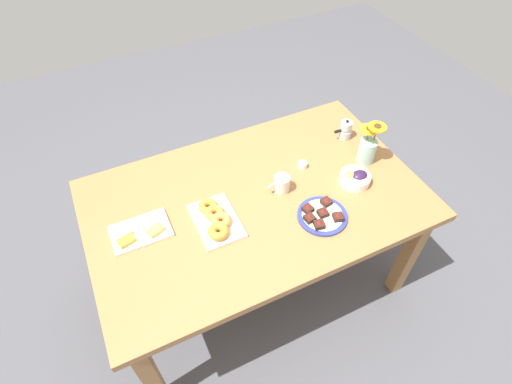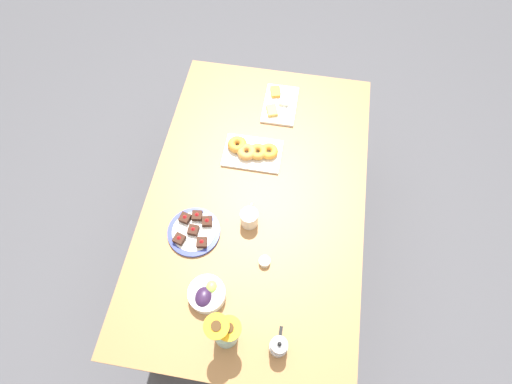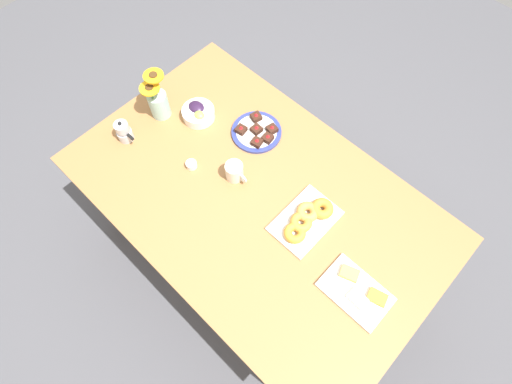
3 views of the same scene
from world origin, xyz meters
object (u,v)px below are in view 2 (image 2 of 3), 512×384
(dessert_plate, at_px, (194,231))
(flower_vase, at_px, (225,333))
(jam_cup_honey, at_px, (265,261))
(moka_pot, at_px, (279,346))
(dining_table, at_px, (256,204))
(coffee_mug, at_px, (249,218))
(cheese_platter, at_px, (280,104))
(grape_bowl, at_px, (207,294))
(croissant_platter, at_px, (252,151))

(dessert_plate, relative_size, flower_vase, 0.96)
(jam_cup_honey, xyz_separation_m, moka_pot, (-0.33, -0.10, 0.03))
(flower_vase, bearing_deg, dining_table, -0.87)
(coffee_mug, distance_m, moka_pot, 0.54)
(coffee_mug, xyz_separation_m, flower_vase, (-0.50, 0.00, 0.04))
(dining_table, height_order, cheese_platter, cheese_platter)
(jam_cup_honey, bearing_deg, dining_table, 16.07)
(dining_table, xyz_separation_m, grape_bowl, (-0.49, 0.12, 0.12))
(cheese_platter, height_order, dessert_plate, dessert_plate)
(coffee_mug, relative_size, jam_cup_honey, 2.34)
(dining_table, xyz_separation_m, jam_cup_honey, (-0.31, -0.09, 0.10))
(dining_table, distance_m, cheese_platter, 0.56)
(grape_bowl, xyz_separation_m, cheese_platter, (1.04, -0.15, -0.02))
(croissant_platter, distance_m, flower_vase, 0.86)
(cheese_platter, height_order, croissant_platter, croissant_platter)
(coffee_mug, relative_size, moka_pot, 0.94)
(croissant_platter, bearing_deg, dining_table, -165.58)
(croissant_platter, height_order, flower_vase, flower_vase)
(grape_bowl, relative_size, croissant_platter, 0.53)
(cheese_platter, xyz_separation_m, dessert_plate, (-0.78, 0.27, 0.00))
(jam_cup_honey, distance_m, moka_pot, 0.35)
(dining_table, xyz_separation_m, moka_pot, (-0.64, -0.19, 0.13))
(dining_table, height_order, moka_pot, moka_pot)
(coffee_mug, height_order, jam_cup_honey, coffee_mug)
(jam_cup_honey, bearing_deg, dessert_plate, 75.35)
(dining_table, height_order, jam_cup_honey, jam_cup_honey)
(coffee_mug, distance_m, cheese_platter, 0.69)
(cheese_platter, bearing_deg, grape_bowl, 171.81)
(jam_cup_honey, xyz_separation_m, dessert_plate, (0.09, 0.33, -0.00))
(coffee_mug, bearing_deg, grape_bowl, 162.53)
(cheese_platter, bearing_deg, jam_cup_honey, -176.21)
(cheese_platter, bearing_deg, coffee_mug, 176.79)
(grape_bowl, bearing_deg, croissant_platter, -4.76)
(coffee_mug, xyz_separation_m, jam_cup_honey, (-0.18, -0.10, -0.03))
(dining_table, height_order, croissant_platter, croissant_platter)
(grape_bowl, xyz_separation_m, jam_cup_honey, (0.18, -0.21, -0.01))
(dining_table, distance_m, moka_pot, 0.68)
(cheese_platter, bearing_deg, dessert_plate, 160.84)
(grape_bowl, relative_size, moka_pot, 1.27)
(grape_bowl, distance_m, cheese_platter, 1.05)
(cheese_platter, xyz_separation_m, croissant_platter, (-0.33, 0.09, 0.01))
(grape_bowl, xyz_separation_m, croissant_platter, (0.72, -0.06, -0.01))
(cheese_platter, bearing_deg, dining_table, 176.75)
(flower_vase, bearing_deg, jam_cup_honey, -17.08)
(jam_cup_honey, relative_size, flower_vase, 0.20)
(flower_vase, bearing_deg, cheese_platter, -1.99)
(croissant_platter, relative_size, dessert_plate, 1.24)
(jam_cup_honey, height_order, moka_pot, moka_pot)
(cheese_platter, bearing_deg, flower_vase, 178.01)
(croissant_platter, bearing_deg, flower_vase, -176.71)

